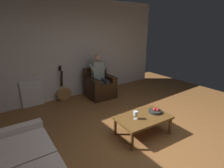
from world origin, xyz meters
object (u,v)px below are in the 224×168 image
(person_seated, at_px, (100,75))
(fruit_bowl, at_px, (155,111))
(armchair, at_px, (100,86))
(coffee_table, at_px, (143,119))
(guitar, at_px, (64,93))
(wine_glass_near, at_px, (136,114))

(person_seated, height_order, fruit_bowl, person_seated)
(person_seated, xyz_separation_m, fruit_bowl, (0.07, 2.15, -0.25))
(armchair, bearing_deg, coffee_table, 81.91)
(person_seated, bearing_deg, armchair, -90.00)
(guitar, height_order, wine_glass_near, guitar)
(fruit_bowl, bearing_deg, person_seated, -91.89)
(coffee_table, height_order, guitar, guitar)
(coffee_table, distance_m, guitar, 2.56)
(coffee_table, height_order, fruit_bowl, fruit_bowl)
(guitar, bearing_deg, armchair, 160.51)
(armchair, height_order, coffee_table, armchair)
(armchair, distance_m, wine_glass_near, 2.20)
(wine_glass_near, bearing_deg, person_seated, -104.91)
(guitar, height_order, fruit_bowl, guitar)
(fruit_bowl, bearing_deg, armchair, -91.89)
(person_seated, bearing_deg, coffee_table, 81.86)
(armchair, xyz_separation_m, wine_glass_near, (0.56, 2.12, 0.17))
(armchair, height_order, guitar, guitar)
(person_seated, distance_m, wine_glass_near, 2.19)
(armchair, xyz_separation_m, person_seated, (0.00, 0.01, 0.35))
(armchair, relative_size, coffee_table, 0.79)
(guitar, relative_size, fruit_bowl, 3.81)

